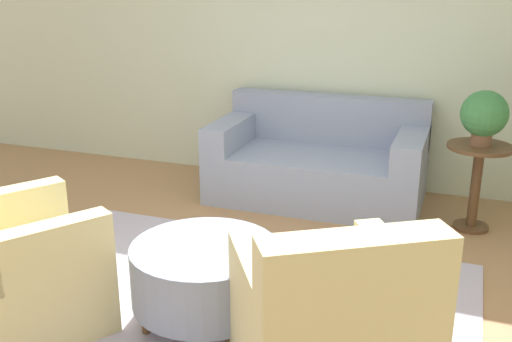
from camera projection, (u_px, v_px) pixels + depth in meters
The scene contains 9 objects.
ground_plane at pixel (203, 310), 3.69m from camera, with size 16.00×16.00×0.00m, color #AD7F51.
wall_back at pixel (319, 37), 5.66m from camera, with size 9.28×0.12×2.80m.
rug at pixel (203, 309), 3.69m from camera, with size 3.25×2.40×0.01m.
couch at pixel (318, 164), 5.45m from camera, with size 1.87×0.99×0.90m.
armchair_left at pixel (11, 271), 3.38m from camera, with size 1.11×1.11×0.98m.
armchair_right at pixel (331, 335), 2.78m from camera, with size 1.11×1.11×0.98m.
ottoman_table at pixel (205, 273), 3.50m from camera, with size 0.86×0.86×0.47m.
side_table at pixel (477, 173), 4.73m from camera, with size 0.50×0.50×0.70m.
potted_plant_on_side_table at pixel (484, 115), 4.58m from camera, with size 0.36×0.36×0.43m.
Camera 1 is at (1.41, -2.93, 1.97)m, focal length 42.00 mm.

